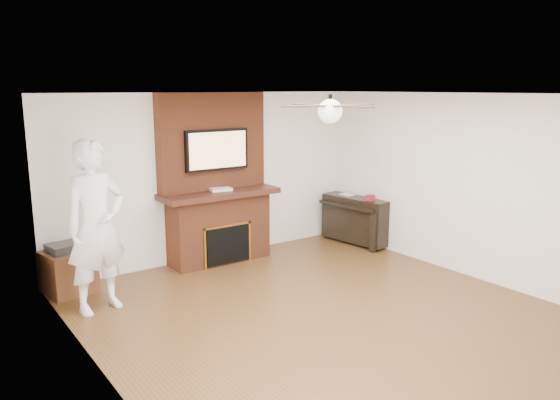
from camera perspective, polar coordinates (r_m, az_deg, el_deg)
room_shell at (r=6.03m, az=5.07°, el=-1.00°), size 5.36×5.86×2.86m
fireplace at (r=8.15m, az=-6.64°, el=0.47°), size 1.78×0.64×2.50m
tv at (r=8.00m, az=-6.60°, el=5.23°), size 1.00×0.08×0.60m
ceiling_fan at (r=5.89m, az=5.26°, el=9.32°), size 1.21×1.21×0.31m
person at (r=6.60m, az=-18.66°, el=-2.65°), size 0.83×0.64×2.01m
side_table at (r=7.49m, az=-21.26°, el=-6.80°), size 0.65×0.65×0.65m
piano at (r=9.17m, az=7.88°, el=-1.96°), size 0.60×1.24×0.88m
cable_box at (r=8.05m, az=-6.23°, el=1.12°), size 0.34×0.22×0.04m
candle_orange at (r=8.13m, az=-6.51°, el=-6.37°), size 0.07×0.07×0.12m
candle_cream at (r=8.28m, az=-5.58°, el=-6.10°), size 0.07×0.07×0.10m
candle_blue at (r=8.25m, az=-4.63°, el=-6.17°), size 0.06×0.06×0.09m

